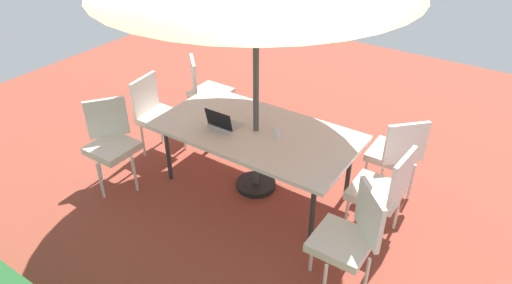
% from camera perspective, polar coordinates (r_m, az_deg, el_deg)
% --- Properties ---
extents(ground_plane, '(10.00, 10.00, 0.02)m').
position_cam_1_polar(ground_plane, '(5.17, 0.00, -5.69)').
color(ground_plane, brown).
extents(dining_table, '(2.12, 1.13, 0.75)m').
position_cam_1_polar(dining_table, '(4.76, 0.00, 1.05)').
color(dining_table, silver).
rests_on(dining_table, ground_plane).
extents(chair_northwest, '(0.59, 0.59, 0.98)m').
position_cam_1_polar(chair_northwest, '(3.86, 11.60, -11.41)').
color(chair_northwest, silver).
rests_on(chair_northwest, ground_plane).
extents(chair_southeast, '(0.59, 0.59, 0.98)m').
position_cam_1_polar(chair_southeast, '(6.07, -6.28, 6.59)').
color(chair_southeast, silver).
rests_on(chair_southeast, ground_plane).
extents(chair_northeast, '(0.58, 0.58, 0.98)m').
position_cam_1_polar(chair_northeast, '(5.18, -17.70, 0.20)').
color(chair_northeast, silver).
rests_on(chair_northeast, ground_plane).
extents(chair_southwest, '(0.59, 0.59, 0.98)m').
position_cam_1_polar(chair_southwest, '(4.96, 17.11, -1.24)').
color(chair_southwest, silver).
rests_on(chair_southwest, ground_plane).
extents(chair_west, '(0.48, 0.47, 0.98)m').
position_cam_1_polar(chair_west, '(4.40, 15.61, -5.69)').
color(chair_west, silver).
rests_on(chair_west, ground_plane).
extents(chair_east, '(0.48, 0.47, 0.98)m').
position_cam_1_polar(chair_east, '(5.60, -12.34, 3.62)').
color(chair_east, silver).
rests_on(chair_east, ground_plane).
extents(laptop, '(0.32, 0.25, 0.21)m').
position_cam_1_polar(laptop, '(4.79, -4.17, 2.43)').
color(laptop, '#B7B7BC').
rests_on(laptop, dining_table).
extents(cup, '(0.07, 0.07, 0.12)m').
position_cam_1_polar(cup, '(4.59, 2.58, 1.23)').
color(cup, white).
rests_on(cup, dining_table).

